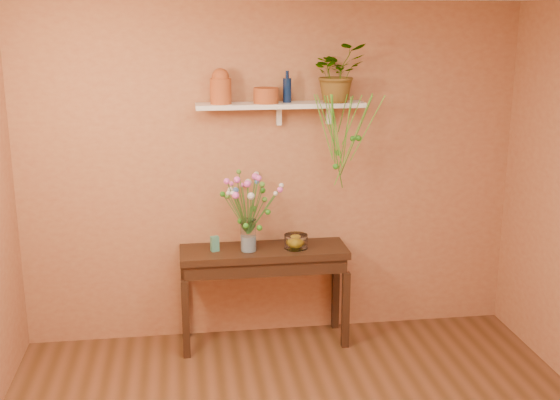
% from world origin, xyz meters
% --- Properties ---
extents(room, '(4.04, 4.04, 2.70)m').
position_xyz_m(room, '(0.00, 0.00, 1.35)').
color(room, brown).
rests_on(room, ground).
extents(sideboard, '(1.32, 0.42, 0.80)m').
position_xyz_m(sideboard, '(-0.10, 1.77, 0.68)').
color(sideboard, '#311B10').
rests_on(sideboard, ground).
extents(wall_shelf, '(1.30, 0.24, 0.19)m').
position_xyz_m(wall_shelf, '(0.06, 1.87, 1.92)').
color(wall_shelf, white).
rests_on(wall_shelf, room).
extents(terracotta_jug, '(0.20, 0.20, 0.27)m').
position_xyz_m(terracotta_jug, '(-0.41, 1.86, 2.07)').
color(terracotta_jug, '#A4491E').
rests_on(terracotta_jug, wall_shelf).
extents(terracotta_pot, '(0.23, 0.23, 0.12)m').
position_xyz_m(terracotta_pot, '(-0.06, 1.86, 2.00)').
color(terracotta_pot, '#A4491E').
rests_on(terracotta_pot, wall_shelf).
extents(blue_bottle, '(0.09, 0.09, 0.24)m').
position_xyz_m(blue_bottle, '(0.10, 1.89, 2.04)').
color(blue_bottle, '#09193E').
rests_on(blue_bottle, wall_shelf).
extents(spider_plant, '(0.47, 0.43, 0.45)m').
position_xyz_m(spider_plant, '(0.49, 1.85, 2.16)').
color(spider_plant, '#2A771B').
rests_on(spider_plant, wall_shelf).
extents(plant_fronds, '(0.50, 0.33, 0.75)m').
position_xyz_m(plant_fronds, '(0.52, 1.70, 1.67)').
color(plant_fronds, '#2A771B').
rests_on(plant_fronds, wall_shelf).
extents(glass_vase, '(0.12, 0.12, 0.25)m').
position_xyz_m(glass_vase, '(-0.22, 1.73, 0.91)').
color(glass_vase, white).
rests_on(glass_vase, sideboard).
extents(bouquet, '(0.48, 0.50, 0.50)m').
position_xyz_m(bouquet, '(-0.22, 1.72, 1.25)').
color(bouquet, '#386B28').
rests_on(bouquet, glass_vase).
extents(glass_bowl, '(0.19, 0.19, 0.11)m').
position_xyz_m(glass_bowl, '(0.15, 1.74, 0.85)').
color(glass_bowl, white).
rests_on(glass_bowl, sideboard).
extents(lemon, '(0.08, 0.08, 0.08)m').
position_xyz_m(lemon, '(0.15, 1.75, 0.85)').
color(lemon, gold).
rests_on(lemon, glass_bowl).
extents(carton, '(0.07, 0.06, 0.12)m').
position_xyz_m(carton, '(-0.48, 1.76, 0.86)').
color(carton, teal).
rests_on(carton, sideboard).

